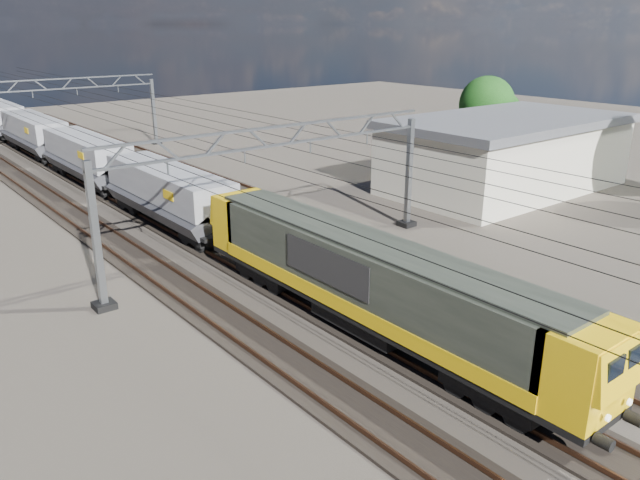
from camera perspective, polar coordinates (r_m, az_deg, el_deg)
ground at (r=30.13m, az=0.84°, el=-3.98°), size 160.00×160.00×0.00m
track_outer_west at (r=27.02m, az=-9.11°, el=-6.91°), size 2.60×140.00×0.30m
track_loco at (r=28.97m, az=-2.23°, el=-4.82°), size 2.60×140.00×0.30m
track_inner_east at (r=31.31m, az=3.67°, el=-2.96°), size 2.60×140.00×0.30m
track_outer_east at (r=33.97m, az=8.68°, el=-1.35°), size 2.60×140.00×0.30m
catenary_gantry_mid at (r=31.90m, az=-3.71°, el=4.71°), size 19.90×0.90×7.11m
catenary_gantry_far at (r=64.34m, az=-22.83°, el=10.60°), size 19.90×0.90×7.11m
overhead_wires at (r=34.79m, az=-7.62°, el=8.91°), size 12.03×140.00×0.53m
locomotive at (r=24.66m, az=4.42°, el=-3.58°), size 2.76×21.10×3.62m
hopper_wagon_lead at (r=38.84m, az=-13.67°, el=4.28°), size 3.38×13.00×3.25m
hopper_wagon_mid at (r=51.79m, az=-20.53°, el=7.24°), size 3.38×13.00×3.25m
hopper_wagon_third at (r=65.26m, az=-24.65°, el=8.96°), size 3.38×13.00×3.25m
industrial_shed at (r=49.02m, az=16.59°, el=7.64°), size 18.60×10.60×5.40m
tree_far at (r=59.88m, az=15.34°, el=11.70°), size 5.48×5.08×7.49m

